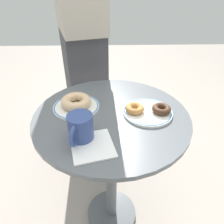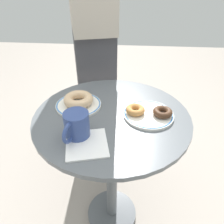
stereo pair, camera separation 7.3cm
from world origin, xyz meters
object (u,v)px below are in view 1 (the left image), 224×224
Objects in this scene: donut_glazed at (76,101)px; plate_right at (148,112)px; donut_chocolate at (161,109)px; person_figure at (82,48)px; plate_left at (76,107)px; donut_old_fashioned at (135,108)px; cafe_table at (111,151)px; paper_napkin at (92,146)px; coffee_mug at (80,128)px.

plate_right is at bearing -9.95° from donut_glazed.
plate_right is at bearing 174.89° from donut_chocolate.
plate_right is 0.11× the size of person_figure.
donut_glazed is 0.35m from donut_chocolate.
donut_old_fashioned is at bearing -10.52° from plate_left.
donut_chocolate reaches higher than cafe_table.
paper_napkin is at bearing -109.82° from cafe_table.
paper_napkin is at bearing -139.26° from plate_right.
plate_right is at bearing -0.79° from cafe_table.
cafe_table is 3.79× the size of plate_right.
donut_glazed is at bearing 161.32° from cafe_table.
plate_left is at bearing 101.67° from coffee_mug.
paper_napkin is 1.11× the size of coffee_mug.
coffee_mug is at bearing -78.75° from donut_glazed.
plate_left reaches higher than cafe_table.
plate_right is 1.60× the size of donut_glazed.
donut_glazed is at bearing 101.25° from coffee_mug.
paper_napkin reaches higher than cafe_table.
donut_glazed reaches higher than paper_napkin.
donut_glazed is 0.49m from person_figure.
person_figure reaches higher than coffee_mug.
plate_left is 0.50m from person_figure.
paper_napkin is (-0.21, -0.18, -0.00)m from plate_right.
plate_right is 0.06m from donut_chocolate.
person_figure is at bearing 91.47° from plate_left.
coffee_mug is at bearing -149.90° from plate_right.
plate_right is at bearing -60.54° from person_figure.
donut_glazed is at bearing -88.43° from person_figure.
donut_old_fashioned reaches higher than plate_right.
plate_left is 1.53× the size of coffee_mug.
plate_left is at bearing -103.68° from donut_glazed.
cafe_table is 6.07× the size of donut_glazed.
cafe_table is 0.25m from donut_old_fashioned.
donut_chocolate is at bearing -1.94° from cafe_table.
donut_old_fashioned is at bearing 36.88° from coffee_mug.
person_figure reaches higher than donut_chocolate.
plate_left is 1.38× the size of paper_napkin.
donut_glazed is at bearing 170.05° from plate_right.
donut_glazed is (-0.29, 0.05, 0.02)m from plate_right.
donut_glazed is at bearing 76.32° from plate_left.
cafe_table is 10.01× the size of donut_chocolate.
donut_chocolate reaches higher than paper_napkin.
donut_old_fashioned is (-0.10, 0.01, 0.00)m from donut_chocolate.
plate_left is 2.56× the size of donut_old_fashioned.
person_figure is (-0.16, 0.53, 0.32)m from cafe_table.
coffee_mug is at bearing -78.33° from plate_left.
donut_old_fashioned is 0.04× the size of person_figure.
donut_old_fashioned is at bearing -11.33° from donut_glazed.
donut_old_fashioned reaches higher than cafe_table.
plate_left is 0.24m from donut_old_fashioned.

